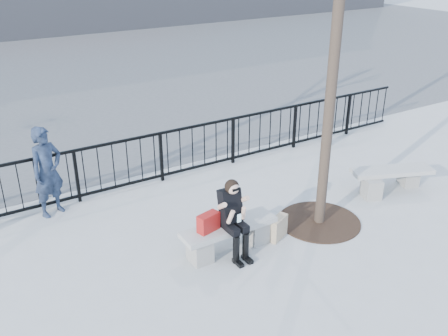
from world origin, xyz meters
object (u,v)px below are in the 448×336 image
bench_main (229,235)px  standing_man (47,172)px  bench_second (391,177)px  seated_woman (234,219)px

bench_main → standing_man: standing_man is taller
bench_second → standing_man: bearing=178.2°
seated_woman → bench_second: bearing=3.7°
bench_second → seated_woman: bearing=-154.4°
bench_second → bench_main: bearing=-156.7°
bench_main → standing_man: bearing=127.6°
seated_woman → standing_man: (-2.16, 2.96, 0.19)m
bench_main → seated_woman: size_ratio=1.23×
bench_main → seated_woman: seated_woman is taller
bench_main → standing_man: size_ratio=0.95×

